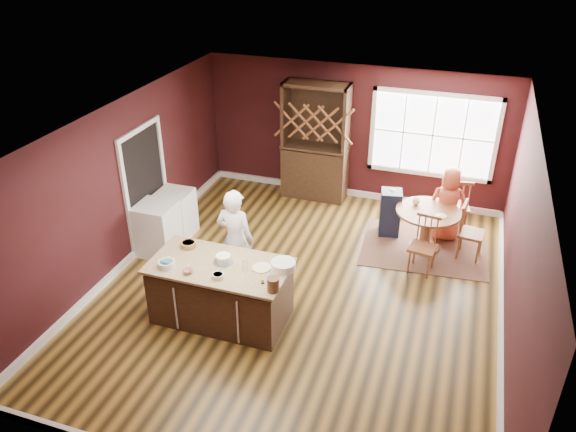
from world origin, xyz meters
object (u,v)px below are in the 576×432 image
object	(u,v)px
baker	(235,240)
kitchen_island	(221,293)
chair_south	(423,245)
hutch	(315,142)
chair_north	(456,204)
dryer	(176,213)
washer	(157,229)
layer_cake	(223,259)
high_chair	(390,212)
chair_east	(472,231)
toddler	(388,192)
seated_woman	(448,204)
dining_table	(427,222)

from	to	relation	value
baker	kitchen_island	bearing A→B (deg)	100.52
chair_south	hutch	bearing A→B (deg)	147.75
chair_south	hutch	distance (m)	3.27
baker	chair_north	world-z (taller)	baker
kitchen_island	dryer	bearing A→B (deg)	132.68
chair_north	washer	distance (m)	5.31
layer_cake	washer	size ratio (longest dim) A/B	0.31
high_chair	hutch	distance (m)	2.14
chair_east	dryer	xyz separation A→B (m)	(-5.07, -0.90, -0.07)
chair_south	layer_cake	bearing A→B (deg)	-132.47
layer_cake	chair_east	bearing A→B (deg)	40.04
layer_cake	high_chair	world-z (taller)	layer_cake
toddler	dryer	world-z (taller)	toddler
baker	dryer	xyz separation A→B (m)	(-1.66, 1.12, -0.41)
layer_cake	washer	world-z (taller)	layer_cake
washer	high_chair	bearing A→B (deg)	27.42
hutch	washer	size ratio (longest dim) A/B	2.58
layer_cake	dryer	bearing A→B (deg)	134.27
seated_woman	high_chair	world-z (taller)	seated_woman
layer_cake	high_chair	bearing A→B (deg)	59.22
washer	chair_east	bearing A→B (deg)	16.91
layer_cake	chair_south	bearing A→B (deg)	38.87
chair_east	hutch	size ratio (longest dim) A/B	0.43
kitchen_island	chair_north	distance (m)	4.72
hutch	chair_east	bearing A→B (deg)	-23.98
baker	chair_north	size ratio (longest dim) A/B	1.52
baker	seated_woman	xyz separation A→B (m)	(2.95, 2.53, -0.15)
seated_woman	toddler	size ratio (longest dim) A/B	5.28
chair_north	high_chair	bearing A→B (deg)	12.58
kitchen_island	washer	size ratio (longest dim) A/B	2.13
dining_table	toddler	xyz separation A→B (m)	(-0.75, 0.35, 0.28)
dining_table	toddler	bearing A→B (deg)	154.98
toddler	washer	size ratio (longest dim) A/B	0.28
baker	chair_east	size ratio (longest dim) A/B	1.66
dining_table	chair_south	bearing A→B (deg)	-88.43
seated_woman	layer_cake	bearing A→B (deg)	43.69
baker	layer_cake	bearing A→B (deg)	104.08
chair_south	dryer	bearing A→B (deg)	-168.64
baker	high_chair	xyz separation A→B (m)	(1.98, 2.37, -0.39)
seated_woman	baker	bearing A→B (deg)	35.12
hutch	washer	distance (m)	3.59
layer_cake	chair_south	size ratio (longest dim) A/B	0.29
kitchen_island	chair_east	size ratio (longest dim) A/B	1.93
high_chair	chair_east	bearing A→B (deg)	-24.35
hutch	dryer	bearing A→B (deg)	-129.99
washer	chair_north	bearing A→B (deg)	26.64
dryer	chair_east	bearing A→B (deg)	10.08
toddler	high_chair	bearing A→B (deg)	-27.02
baker	chair_north	distance (m)	4.22
washer	dining_table	bearing A→B (deg)	20.03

